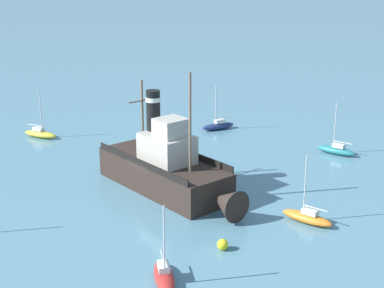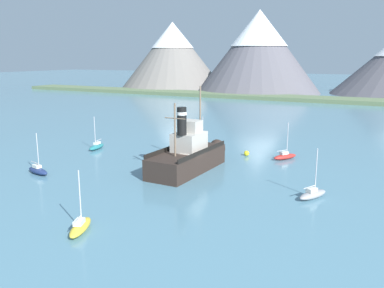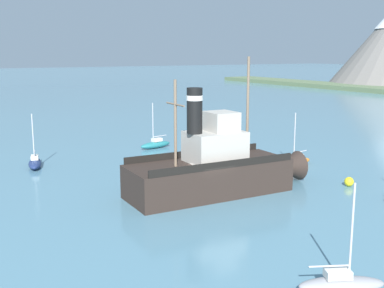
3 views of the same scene
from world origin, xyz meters
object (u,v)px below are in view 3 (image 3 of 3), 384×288
object	(u,v)px
sailboat_grey	(341,283)
mooring_buoy	(349,182)
sailboat_teal	(156,144)
sailboat_navy	(35,163)
old_tugboat	(216,169)
sailboat_orange	(296,161)

from	to	relation	value
sailboat_grey	mooring_buoy	bearing A→B (deg)	130.84
mooring_buoy	sailboat_teal	bearing A→B (deg)	-163.48
sailboat_grey	sailboat_navy	xyz separation A→B (m)	(-30.23, -6.17, 0.00)
sailboat_navy	sailboat_teal	distance (m)	13.54
sailboat_navy	mooring_buoy	xyz separation A→B (m)	(18.65, 19.58, -0.06)
old_tugboat	sailboat_orange	xyz separation A→B (m)	(-3.48, 10.96, -1.40)
old_tugboat	sailboat_grey	size ratio (longest dim) A/B	2.96
sailboat_grey	sailboat_navy	distance (m)	30.86
old_tugboat	sailboat_teal	world-z (taller)	old_tugboat
sailboat_orange	sailboat_grey	distance (m)	23.72
old_tugboat	sailboat_navy	bearing A→B (deg)	-146.97
sailboat_navy	sailboat_grey	bearing A→B (deg)	11.54
old_tugboat	mooring_buoy	world-z (taller)	old_tugboat
old_tugboat	sailboat_navy	xyz separation A→B (m)	(-14.94, -9.71, -1.40)
old_tugboat	sailboat_navy	size ratio (longest dim) A/B	2.96
old_tugboat	sailboat_teal	bearing A→B (deg)	168.38
old_tugboat	sailboat_teal	xyz separation A→B (m)	(-17.46, 3.59, -1.40)
sailboat_grey	sailboat_navy	bearing A→B (deg)	-168.46
old_tugboat	sailboat_navy	distance (m)	17.88
sailboat_navy	mooring_buoy	size ratio (longest dim) A/B	6.77
sailboat_orange	mooring_buoy	world-z (taller)	sailboat_orange
sailboat_orange	sailboat_navy	xyz separation A→B (m)	(-11.46, -20.67, 0.00)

